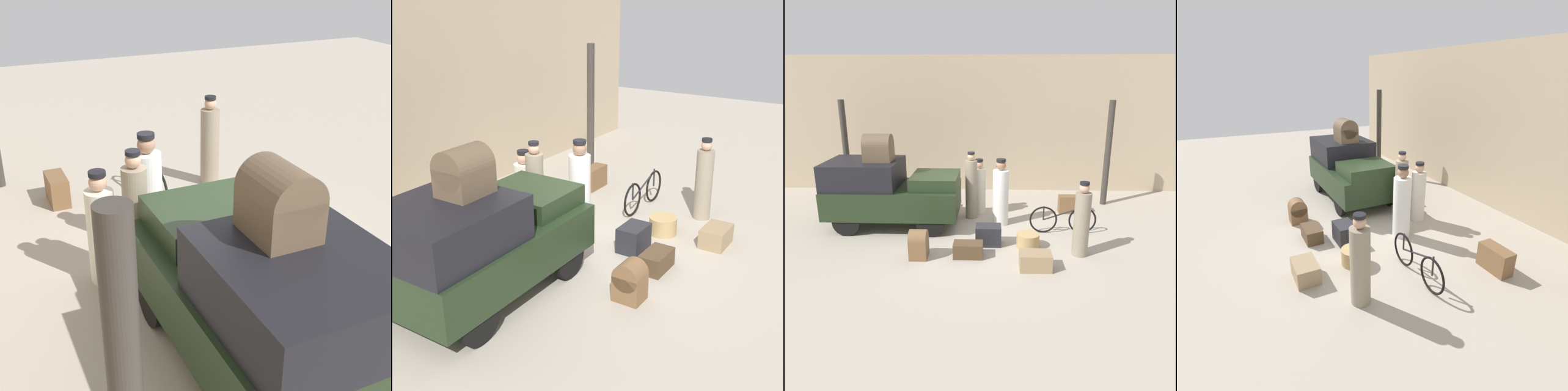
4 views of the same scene
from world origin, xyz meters
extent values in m
plane|color=#A89E8E|center=(0.00, 0.00, 0.00)|extent=(30.00, 30.00, 0.00)
cylinder|color=black|center=(-1.02, 1.34, 0.35)|extent=(0.69, 0.12, 0.69)
cylinder|color=black|center=(-1.02, -0.22, 0.35)|extent=(0.69, 0.12, 0.69)
cylinder|color=black|center=(-3.11, -0.22, 0.35)|extent=(0.69, 0.12, 0.69)
cube|color=black|center=(-2.07, 0.56, 0.72)|extent=(3.38, 1.72, 0.72)
cube|color=black|center=(-2.83, 0.56, 1.41)|extent=(1.86, 1.59, 0.66)
cube|color=black|center=(-0.97, 0.56, 1.24)|extent=(1.18, 1.35, 0.32)
torus|color=black|center=(2.78, 0.13, 0.35)|extent=(0.70, 0.04, 0.70)
torus|color=black|center=(1.80, 0.13, 0.35)|extent=(0.70, 0.04, 0.70)
cylinder|color=#232328|center=(2.29, 0.13, 0.52)|extent=(0.99, 0.04, 0.38)
cylinder|color=#232328|center=(1.80, 0.13, 0.53)|extent=(0.04, 0.04, 0.36)
cylinder|color=#232328|center=(2.78, 0.13, 0.54)|extent=(0.04, 0.04, 0.39)
cylinder|color=tan|center=(1.34, -0.79, 0.17)|extent=(0.53, 0.53, 0.34)
cylinder|color=gray|center=(-0.08, 1.18, 0.82)|extent=(0.33, 0.33, 1.64)
sphere|color=tan|center=(-0.08, 1.18, 1.74)|extent=(0.20, 0.20, 0.20)
cylinder|color=black|center=(-0.08, 1.18, 1.84)|extent=(0.19, 0.19, 0.06)
cylinder|color=white|center=(0.73, 0.72, 0.74)|extent=(0.42, 0.42, 1.48)
sphere|color=#936B51|center=(0.73, 0.72, 1.61)|extent=(0.26, 0.26, 0.26)
cylinder|color=black|center=(0.73, 0.72, 1.75)|extent=(0.25, 0.25, 0.07)
cylinder|color=silver|center=(0.12, 1.59, 0.66)|extent=(0.38, 0.38, 1.32)
sphere|color=tan|center=(0.12, 1.59, 1.44)|extent=(0.23, 0.23, 0.23)
cylinder|color=black|center=(0.12, 1.59, 1.56)|extent=(0.22, 0.22, 0.06)
cylinder|color=gray|center=(2.46, -1.12, 0.72)|extent=(0.35, 0.35, 1.44)
sphere|color=tan|center=(2.46, -1.12, 1.54)|extent=(0.21, 0.21, 0.21)
cylinder|color=black|center=(2.46, -1.12, 1.65)|extent=(0.20, 0.20, 0.06)
cube|color=#232328|center=(0.42, -0.64, 0.23)|extent=(0.60, 0.42, 0.47)
cube|color=brown|center=(2.79, 1.68, 0.25)|extent=(0.68, 0.32, 0.51)
cube|color=brown|center=(-1.09, -1.38, 0.21)|extent=(0.38, 0.44, 0.43)
cylinder|color=brown|center=(-1.09, -1.38, 0.43)|extent=(0.38, 0.44, 0.44)
cube|color=#4C3823|center=(-0.01, -1.30, 0.16)|extent=(0.64, 0.39, 0.33)
cube|color=#937A56|center=(1.41, -1.82, 0.18)|extent=(0.65, 0.44, 0.36)
cube|color=brown|center=(-2.40, 0.56, 1.95)|extent=(0.68, 0.57, 0.41)
cylinder|color=brown|center=(-2.40, 0.56, 2.16)|extent=(0.68, 0.57, 0.57)
camera|label=1|loc=(-6.09, 3.08, 4.21)|focal=50.00mm
camera|label=2|loc=(-7.47, -4.70, 4.48)|focal=50.00mm
camera|label=3|loc=(0.51, -8.93, 3.77)|focal=35.00mm
camera|label=4|loc=(6.38, -2.81, 3.70)|focal=28.00mm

